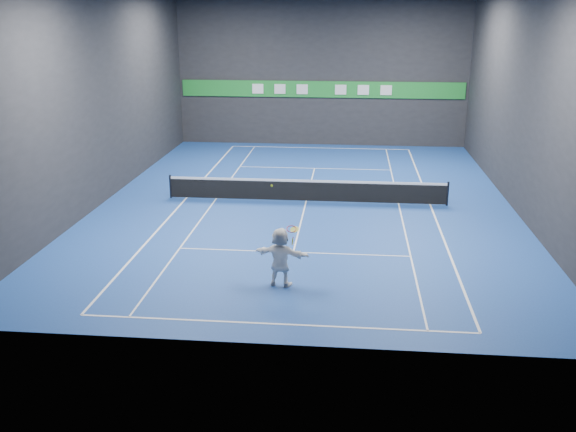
# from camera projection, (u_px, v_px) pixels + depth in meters

# --- Properties ---
(ground) EXTENTS (26.00, 26.00, 0.00)m
(ground) POSITION_uv_depth(u_px,v_px,m) (306.00, 201.00, 28.76)
(ground) COLOR navy
(ground) RESTS_ON ground
(wall_back) EXTENTS (18.00, 0.10, 9.00)m
(wall_back) POSITION_uv_depth(u_px,v_px,m) (322.00, 73.00, 39.71)
(wall_back) COLOR black
(wall_back) RESTS_ON ground
(wall_front) EXTENTS (18.00, 0.10, 9.00)m
(wall_front) POSITION_uv_depth(u_px,v_px,m) (268.00, 174.00, 15.07)
(wall_front) COLOR black
(wall_front) RESTS_ON ground
(wall_left) EXTENTS (0.10, 26.00, 9.00)m
(wall_left) POSITION_uv_depth(u_px,v_px,m) (103.00, 98.00, 28.23)
(wall_left) COLOR black
(wall_left) RESTS_ON ground
(wall_right) EXTENTS (0.10, 26.00, 9.00)m
(wall_right) POSITION_uv_depth(u_px,v_px,m) (524.00, 103.00, 26.55)
(wall_right) COLOR black
(wall_right) RESTS_ON ground
(baseline_near) EXTENTS (10.98, 0.08, 0.01)m
(baseline_near) POSITION_uv_depth(u_px,v_px,m) (275.00, 324.00, 17.49)
(baseline_near) COLOR white
(baseline_near) RESTS_ON ground
(baseline_far) EXTENTS (10.98, 0.08, 0.01)m
(baseline_far) POSITION_uv_depth(u_px,v_px,m) (320.00, 148.00, 40.03)
(baseline_far) COLOR white
(baseline_far) RESTS_ON ground
(sideline_doubles_left) EXTENTS (0.08, 23.78, 0.01)m
(sideline_doubles_left) POSITION_uv_depth(u_px,v_px,m) (186.00, 198.00, 29.28)
(sideline_doubles_left) COLOR white
(sideline_doubles_left) RESTS_ON ground
(sideline_doubles_right) EXTENTS (0.08, 23.78, 0.01)m
(sideline_doubles_right) POSITION_uv_depth(u_px,v_px,m) (430.00, 205.00, 28.25)
(sideline_doubles_right) COLOR white
(sideline_doubles_right) RESTS_ON ground
(sideline_singles_left) EXTENTS (0.06, 23.78, 0.01)m
(sideline_singles_left) POSITION_uv_depth(u_px,v_px,m) (216.00, 199.00, 29.15)
(sideline_singles_left) COLOR white
(sideline_singles_left) RESTS_ON ground
(sideline_singles_right) EXTENTS (0.06, 23.78, 0.01)m
(sideline_singles_right) POSITION_uv_depth(u_px,v_px,m) (399.00, 204.00, 28.38)
(sideline_singles_right) COLOR white
(sideline_singles_right) RESTS_ON ground
(service_line_near) EXTENTS (8.23, 0.06, 0.01)m
(service_line_near) POSITION_uv_depth(u_px,v_px,m) (293.00, 252.00, 22.70)
(service_line_near) COLOR white
(service_line_near) RESTS_ON ground
(service_line_far) EXTENTS (8.23, 0.06, 0.01)m
(service_line_far) POSITION_uv_depth(u_px,v_px,m) (315.00, 168.00, 34.83)
(service_line_far) COLOR white
(service_line_far) RESTS_ON ground
(center_service_line) EXTENTS (0.06, 12.80, 0.01)m
(center_service_line) POSITION_uv_depth(u_px,v_px,m) (306.00, 201.00, 28.76)
(center_service_line) COLOR white
(center_service_line) RESTS_ON ground
(player) EXTENTS (1.81, 0.89, 1.87)m
(player) POSITION_uv_depth(u_px,v_px,m) (280.00, 257.00, 19.71)
(player) COLOR white
(player) RESTS_ON ground
(tennis_ball) EXTENTS (0.07, 0.07, 0.07)m
(tennis_ball) POSITION_uv_depth(u_px,v_px,m) (272.00, 186.00, 19.14)
(tennis_ball) COLOR #CEEB27
(tennis_ball) RESTS_ON player
(tennis_net) EXTENTS (12.50, 0.10, 1.07)m
(tennis_net) POSITION_uv_depth(u_px,v_px,m) (306.00, 190.00, 28.60)
(tennis_net) COLOR black
(tennis_net) RESTS_ON ground
(sponsor_banner) EXTENTS (17.64, 0.11, 1.00)m
(sponsor_banner) POSITION_uv_depth(u_px,v_px,m) (321.00, 89.00, 39.96)
(sponsor_banner) COLOR #1D852C
(sponsor_banner) RESTS_ON wall_back
(tennis_racket) EXTENTS (0.49, 0.39, 0.62)m
(tennis_racket) POSITION_uv_depth(u_px,v_px,m) (292.00, 231.00, 19.47)
(tennis_racket) COLOR red
(tennis_racket) RESTS_ON player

